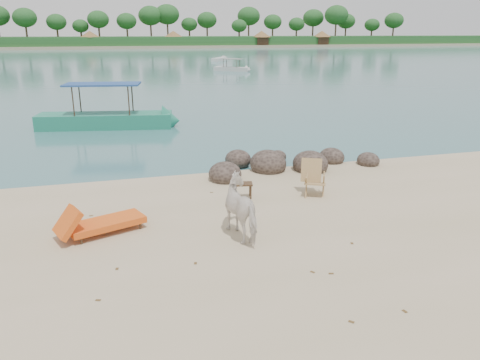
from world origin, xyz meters
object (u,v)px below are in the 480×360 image
at_px(lounge_chair, 106,220).
at_px(boat_near, 103,91).
at_px(boulders, 283,164).
at_px(side_table, 243,192).
at_px(cow, 245,209).
at_px(deck_chair, 315,179).

bearing_deg(lounge_chair, boat_near, 69.01).
bearing_deg(boulders, side_table, -130.86).
xyz_separation_m(side_table, boat_near, (-3.75, 12.08, 1.56)).
xyz_separation_m(boulders, lounge_chair, (-5.92, -3.91, 0.14)).
distance_m(boulders, cow, 5.73).
relative_size(lounge_chair, boat_near, 0.30).
xyz_separation_m(side_table, lounge_chair, (-3.78, -1.43, 0.11)).
bearing_deg(cow, boat_near, -90.30).
bearing_deg(boat_near, deck_chair, -54.79).
bearing_deg(boat_near, boulders, -48.43).
xyz_separation_m(cow, side_table, (0.66, 2.49, -0.47)).
relative_size(cow, boat_near, 0.22).
bearing_deg(deck_chair, lounge_chair, -143.01).
height_order(side_table, deck_chair, deck_chair).
distance_m(boulders, side_table, 3.28).
bearing_deg(cow, lounge_chair, -30.94).
height_order(boulders, boat_near, boat_near).
bearing_deg(side_table, cow, -94.52).
bearing_deg(cow, deck_chair, -154.22).
bearing_deg(boat_near, cow, -68.00).
bearing_deg(deck_chair, boulders, 115.24).
distance_m(lounge_chair, deck_chair, 5.97).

